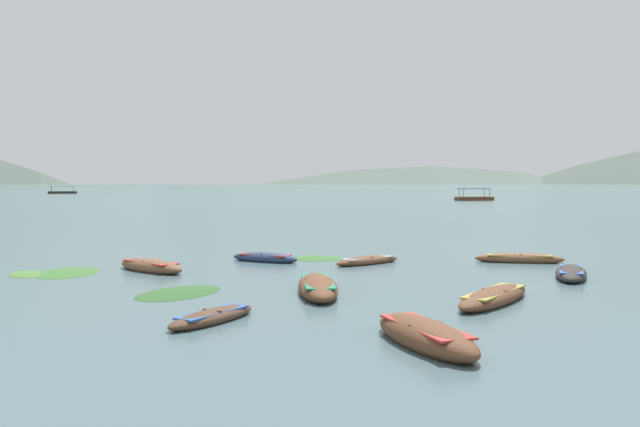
# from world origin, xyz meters

# --- Properties ---
(ground_plane) EXTENTS (6000.00, 6000.00, 0.00)m
(ground_plane) POSITION_xyz_m (0.00, 1500.00, 0.00)
(ground_plane) COLOR #476066
(mountain_2) EXTENTS (655.22, 655.22, 244.11)m
(mountain_2) POSITION_xyz_m (-256.71, 1593.90, 122.06)
(mountain_2) COLOR #56665B
(mountain_2) RESTS_ON ground
(mountain_3) EXTENTS (1414.42, 1414.42, 391.41)m
(mountain_3) POSITION_xyz_m (193.89, 1649.19, 195.70)
(mountain_3) COLOR slate
(mountain_3) RESTS_ON ground
(mountain_4) EXTENTS (1349.51, 1349.51, 331.95)m
(mountain_4) POSITION_xyz_m (767.63, 1499.65, 165.97)
(mountain_4) COLOR #56665B
(mountain_4) RESTS_ON ground
(rowboat_0) EXTENTS (3.31, 2.85, 0.42)m
(rowboat_0) POSITION_xyz_m (0.63, 22.59, 0.13)
(rowboat_0) COLOR brown
(rowboat_0) RESTS_ON ground
(rowboat_1) EXTENTS (3.60, 3.39, 0.60)m
(rowboat_1) POSITION_xyz_m (-8.23, 20.55, 0.19)
(rowboat_1) COLOR brown
(rowboat_1) RESTS_ON ground
(rowboat_2) EXTENTS (3.56, 4.16, 0.54)m
(rowboat_2) POSITION_xyz_m (3.54, 13.77, 0.17)
(rowboat_2) COLOR brown
(rowboat_2) RESTS_ON ground
(rowboat_3) EXTENTS (3.94, 1.64, 0.52)m
(rowboat_3) POSITION_xyz_m (7.38, 22.98, 0.16)
(rowboat_3) COLOR brown
(rowboat_3) RESTS_ON ground
(rowboat_4) EXTENTS (1.48, 4.43, 0.66)m
(rowboat_4) POSITION_xyz_m (-1.62, 15.40, 0.20)
(rowboat_4) COLOR brown
(rowboat_4) RESTS_ON ground
(rowboat_5) EXTENTS (2.34, 2.98, 0.40)m
(rowboat_5) POSITION_xyz_m (-4.35, 11.39, 0.13)
(rowboat_5) COLOR #4C3323
(rowboat_5) RESTS_ON ground
(rowboat_6) EXTENTS (2.39, 3.88, 0.70)m
(rowboat_6) POSITION_xyz_m (0.62, 8.98, 0.22)
(rowboat_6) COLOR brown
(rowboat_6) RESTS_ON ground
(rowboat_7) EXTENTS (2.42, 3.86, 0.52)m
(rowboat_7) POSITION_xyz_m (7.82, 18.55, 0.16)
(rowboat_7) COLOR #2D2826
(rowboat_7) RESTS_ON ground
(rowboat_8) EXTENTS (3.34, 2.34, 0.51)m
(rowboat_8) POSITION_xyz_m (-3.88, 23.43, 0.16)
(rowboat_8) COLOR navy
(rowboat_8) RESTS_ON ground
(ferry_0) EXTENTS (9.02, 6.00, 2.54)m
(ferry_0) POSITION_xyz_m (-79.15, 192.21, 0.45)
(ferry_0) COLOR #2D2826
(ferry_0) RESTS_ON ground
(ferry_1) EXTENTS (7.80, 4.37, 2.54)m
(ferry_1) POSITION_xyz_m (30.04, 116.49, 0.45)
(ferry_1) COLOR brown
(ferry_1) RESTS_ON ground
(weed_patch_0) EXTENTS (2.24, 2.61, 0.14)m
(weed_patch_0) POSITION_xyz_m (-12.72, 19.68, 0.00)
(weed_patch_0) COLOR #477033
(weed_patch_0) RESTS_ON ground
(weed_patch_2) EXTENTS (2.88, 2.80, 0.14)m
(weed_patch_2) POSITION_xyz_m (-1.56, 24.46, 0.00)
(weed_patch_2) COLOR #38662D
(weed_patch_2) RESTS_ON ground
(weed_patch_3) EXTENTS (2.57, 3.34, 0.14)m
(weed_patch_3) POSITION_xyz_m (-11.34, 20.01, 0.00)
(weed_patch_3) COLOR #38662D
(weed_patch_3) RESTS_ON ground
(weed_patch_4) EXTENTS (3.48, 3.89, 0.14)m
(weed_patch_4) POSITION_xyz_m (-6.05, 15.49, 0.00)
(weed_patch_4) COLOR #2D5628
(weed_patch_4) RESTS_ON ground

